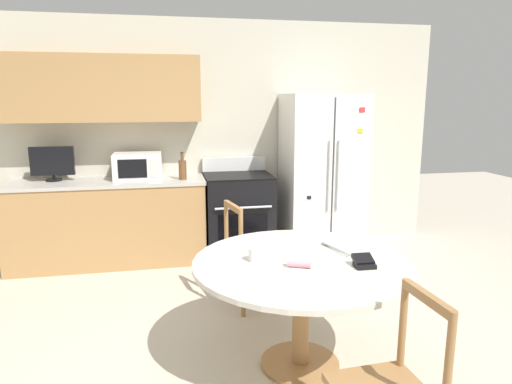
{
  "coord_description": "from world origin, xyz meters",
  "views": [
    {
      "loc": [
        -0.58,
        -2.62,
        1.74
      ],
      "look_at": [
        0.17,
        1.15,
        0.95
      ],
      "focal_mm": 32.0,
      "sensor_mm": 36.0,
      "label": 1
    }
  ],
  "objects_px": {
    "countertop_tv": "(52,162)",
    "wallet": "(364,262)",
    "oven_range": "(238,214)",
    "counter_bottle": "(183,169)",
    "candle_glass": "(255,255)",
    "microwave": "(138,166)",
    "refrigerator": "(322,175)",
    "dining_chair_far": "(251,257)"
  },
  "relations": [
    {
      "from": "refrigerator",
      "to": "counter_bottle",
      "type": "relative_size",
      "value": 6.13
    },
    {
      "from": "microwave",
      "to": "wallet",
      "type": "xyz_separation_m",
      "value": [
        1.46,
        -2.49,
        -0.28
      ]
    },
    {
      "from": "refrigerator",
      "to": "countertop_tv",
      "type": "height_order",
      "value": "refrigerator"
    },
    {
      "from": "candle_glass",
      "to": "wallet",
      "type": "relative_size",
      "value": 0.63
    },
    {
      "from": "dining_chair_far",
      "to": "candle_glass",
      "type": "xyz_separation_m",
      "value": [
        -0.15,
        -0.89,
        0.33
      ]
    },
    {
      "from": "oven_range",
      "to": "candle_glass",
      "type": "height_order",
      "value": "oven_range"
    },
    {
      "from": "oven_range",
      "to": "candle_glass",
      "type": "bearing_deg",
      "value": -96.32
    },
    {
      "from": "counter_bottle",
      "to": "wallet",
      "type": "relative_size",
      "value": 2.24
    },
    {
      "from": "counter_bottle",
      "to": "dining_chair_far",
      "type": "height_order",
      "value": "counter_bottle"
    },
    {
      "from": "refrigerator",
      "to": "candle_glass",
      "type": "bearing_deg",
      "value": -119.04
    },
    {
      "from": "microwave",
      "to": "counter_bottle",
      "type": "height_order",
      "value": "counter_bottle"
    },
    {
      "from": "microwave",
      "to": "countertop_tv",
      "type": "xyz_separation_m",
      "value": [
        -0.86,
        0.03,
        0.06
      ]
    },
    {
      "from": "oven_range",
      "to": "dining_chair_far",
      "type": "xyz_separation_m",
      "value": [
        -0.1,
        -1.3,
        -0.03
      ]
    },
    {
      "from": "refrigerator",
      "to": "oven_range",
      "type": "height_order",
      "value": "refrigerator"
    },
    {
      "from": "counter_bottle",
      "to": "candle_glass",
      "type": "bearing_deg",
      "value": -80.36
    },
    {
      "from": "refrigerator",
      "to": "microwave",
      "type": "relative_size",
      "value": 3.61
    },
    {
      "from": "refrigerator",
      "to": "wallet",
      "type": "height_order",
      "value": "refrigerator"
    },
    {
      "from": "microwave",
      "to": "wallet",
      "type": "height_order",
      "value": "microwave"
    },
    {
      "from": "countertop_tv",
      "to": "candle_glass",
      "type": "xyz_separation_m",
      "value": [
        1.68,
        -2.29,
        -0.33
      ]
    },
    {
      "from": "refrigerator",
      "to": "countertop_tv",
      "type": "relative_size",
      "value": 4.16
    },
    {
      "from": "oven_range",
      "to": "countertop_tv",
      "type": "relative_size",
      "value": 2.51
    },
    {
      "from": "oven_range",
      "to": "dining_chair_far",
      "type": "height_order",
      "value": "oven_range"
    },
    {
      "from": "countertop_tv",
      "to": "wallet",
      "type": "xyz_separation_m",
      "value": [
        2.31,
        -2.52,
        -0.34
      ]
    },
    {
      "from": "counter_bottle",
      "to": "wallet",
      "type": "distance_m",
      "value": 2.55
    },
    {
      "from": "refrigerator",
      "to": "dining_chair_far",
      "type": "xyz_separation_m",
      "value": [
        -1.05,
        -1.26,
        -0.46
      ]
    },
    {
      "from": "microwave",
      "to": "oven_range",
      "type": "bearing_deg",
      "value": -3.67
    },
    {
      "from": "dining_chair_far",
      "to": "candle_glass",
      "type": "distance_m",
      "value": 0.96
    },
    {
      "from": "countertop_tv",
      "to": "candle_glass",
      "type": "bearing_deg",
      "value": -53.82
    },
    {
      "from": "oven_range",
      "to": "refrigerator",
      "type": "bearing_deg",
      "value": -2.02
    },
    {
      "from": "oven_range",
      "to": "microwave",
      "type": "relative_size",
      "value": 2.18
    },
    {
      "from": "countertop_tv",
      "to": "dining_chair_far",
      "type": "distance_m",
      "value": 2.39
    },
    {
      "from": "dining_chair_far",
      "to": "microwave",
      "type": "bearing_deg",
      "value": -156.45
    },
    {
      "from": "refrigerator",
      "to": "dining_chair_far",
      "type": "relative_size",
      "value": 1.98
    },
    {
      "from": "countertop_tv",
      "to": "wallet",
      "type": "relative_size",
      "value": 3.3
    },
    {
      "from": "oven_range",
      "to": "countertop_tv",
      "type": "height_order",
      "value": "countertop_tv"
    },
    {
      "from": "refrigerator",
      "to": "dining_chair_far",
      "type": "height_order",
      "value": "refrigerator"
    },
    {
      "from": "counter_bottle",
      "to": "candle_glass",
      "type": "xyz_separation_m",
      "value": [
        0.36,
        -2.11,
        -0.24
      ]
    },
    {
      "from": "counter_bottle",
      "to": "wallet",
      "type": "height_order",
      "value": "counter_bottle"
    },
    {
      "from": "candle_glass",
      "to": "counter_bottle",
      "type": "bearing_deg",
      "value": 99.64
    },
    {
      "from": "refrigerator",
      "to": "wallet",
      "type": "distance_m",
      "value": 2.45
    },
    {
      "from": "wallet",
      "to": "oven_range",
      "type": "bearing_deg",
      "value": 99.21
    },
    {
      "from": "oven_range",
      "to": "countertop_tv",
      "type": "xyz_separation_m",
      "value": [
        -1.92,
        0.1,
        0.63
      ]
    }
  ]
}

